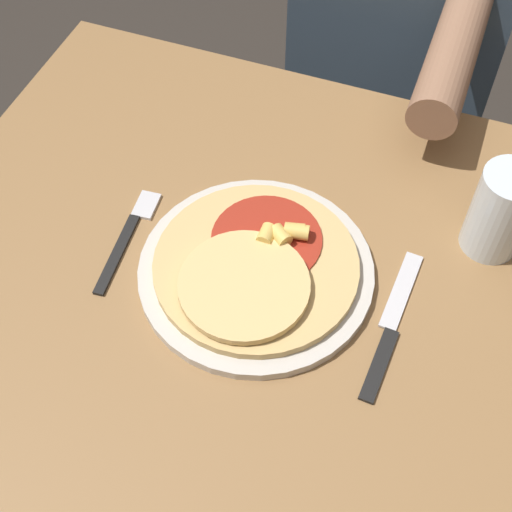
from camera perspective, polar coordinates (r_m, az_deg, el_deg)
name	(u,v)px	position (r m, az deg, el deg)	size (l,w,h in m)	color
ground_plane	(245,492)	(1.58, -0.90, -18.38)	(8.00, 8.00, 0.00)	#2D2823
dining_table	(239,349)	(1.00, -1.37, -7.49)	(0.90, 0.86, 0.76)	olive
plate	(256,271)	(0.90, 0.00, -1.23)	(0.30, 0.30, 0.01)	beige
pizza	(255,267)	(0.88, -0.07, -0.88)	(0.26, 0.26, 0.04)	tan
fork	(129,233)	(0.96, -10.09, 1.80)	(0.03, 0.18, 0.00)	black
knife	(391,326)	(0.88, 10.73, -5.52)	(0.03, 0.22, 0.00)	black
drinking_glass	(501,212)	(0.94, 18.99, 3.37)	(0.08, 0.08, 0.13)	silver
person_diner	(400,36)	(1.42, 11.43, 16.87)	(0.38, 0.52, 1.16)	#2D2D38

